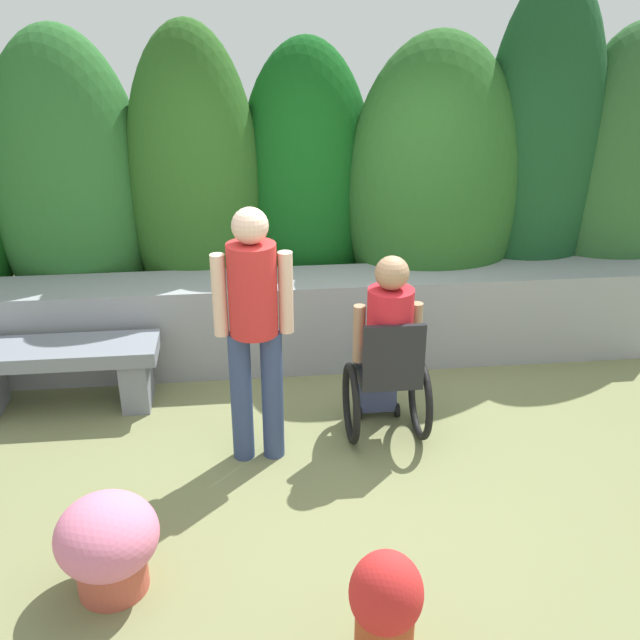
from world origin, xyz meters
The scene contains 8 objects.
ground_plane centered at (0.00, 0.00, 0.00)m, with size 13.57×13.57×0.00m, color olive.
stone_retaining_wall centered at (0.00, 1.48, 0.38)m, with size 5.72×0.55×0.75m, color gray.
hedge_backdrop centered at (0.12, 2.06, 1.35)m, with size 6.83×1.20×3.06m.
stone_bench centered at (-1.95, 0.92, 0.34)m, with size 1.45×0.43×0.51m.
person_in_wheelchair centered at (0.36, 0.31, 0.62)m, with size 0.53×0.66×1.33m.
person_standing_companion centered at (-0.52, 0.14, 0.98)m, with size 0.49×0.30×1.70m.
flower_pot_purple_near centered at (0.00, -1.54, 0.31)m, with size 0.33×0.33×0.59m.
flower_pot_terracotta_by_wall centered at (-1.30, -0.97, 0.29)m, with size 0.52×0.52×0.54m.
Camera 1 is at (-0.55, -3.89, 2.78)m, focal length 40.16 mm.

